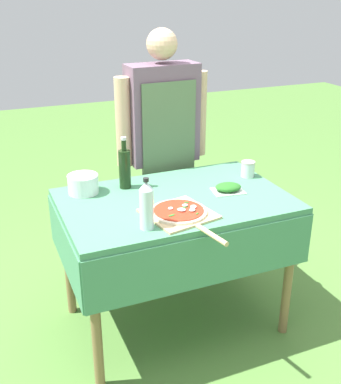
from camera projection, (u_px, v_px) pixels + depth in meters
The scene contains 9 objects.
ground_plane at pixel (174, 320), 2.91m from camera, with size 12.00×12.00×0.00m, color #517F38.
prep_table at pixel (175, 216), 2.64m from camera, with size 1.23×0.80×0.81m.
person_cook at pixel (163, 138), 3.07m from camera, with size 0.62×0.22×1.64m.
pizza_on_peel at pixel (180, 213), 2.39m from camera, with size 0.36×0.55×0.05m.
oil_bottle at pixel (125, 168), 2.68m from camera, with size 0.07×0.07×0.30m.
water_bottle at pixel (146, 205), 2.22m from camera, with size 0.07×0.07×0.26m.
herb_container at pixel (228, 188), 2.67m from camera, with size 0.19×0.15×0.05m.
mixing_tub at pixel (83, 184), 2.64m from camera, with size 0.17×0.17×0.10m, color silver.
sauce_jar at pixel (248, 170), 2.87m from camera, with size 0.08×0.08×0.09m.
Camera 1 is at (-0.94, -2.18, 1.86)m, focal length 45.00 mm.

